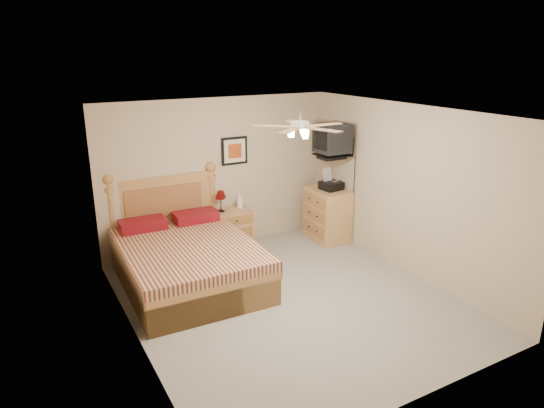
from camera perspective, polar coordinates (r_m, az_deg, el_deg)
The scene contains 17 objects.
floor at distance 6.64m, azimuth 2.03°, elevation -11.27°, with size 4.50×4.50×0.00m, color gray.
ceiling at distance 5.85m, azimuth 2.29°, elevation 10.68°, with size 4.00×4.50×0.04m, color white.
wall_back at distance 8.06m, azimuth -6.19°, elevation 3.50°, with size 4.00×0.04×2.50m, color #C2AD8F.
wall_front at distance 4.51m, azimuth 17.33°, elevation -8.98°, with size 4.00×0.04×2.50m, color #C2AD8F.
wall_left at distance 5.43m, azimuth -16.27°, elevation -4.26°, with size 0.04×4.50×2.50m, color #C2AD8F.
wall_right at distance 7.33m, azimuth 15.65°, elevation 1.49°, with size 0.04×4.50×2.50m, color #C2AD8F.
bed at distance 6.86m, azimuth -9.98°, elevation -3.66°, with size 1.75×2.30×1.49m, color #AC8048, non-canonical shape.
nightstand at distance 8.15m, azimuth -4.73°, elevation -3.00°, with size 0.63×0.47×0.68m, color #AB7048.
table_lamp at distance 7.93m, azimuth -6.05°, elevation 0.33°, with size 0.19×0.19×0.35m, color #4F0605, non-canonical shape.
lotion_bottle at distance 8.09m, azimuth -3.81°, elevation 0.37°, with size 0.10×0.10×0.26m, color white.
framed_picture at distance 8.06m, azimuth -4.45°, elevation 6.26°, with size 0.46×0.04×0.46m, color black.
dresser at distance 8.54m, azimuth 6.53°, elevation -1.23°, with size 0.54×0.78×0.92m, color #B4844A.
fax_machine at distance 8.35m, azimuth 7.01°, elevation 2.88°, with size 0.33×0.35×0.35m, color black, non-canonical shape.
magazine_lower at distance 8.66m, azimuth 5.48°, elevation 2.34°, with size 0.17×0.23×0.02m, color #BAB099.
magazine_upper at distance 8.67m, azimuth 5.61°, elevation 2.50°, with size 0.22×0.29×0.02m, color tan.
wall_tv at distance 8.03m, azimuth 7.97°, elevation 7.47°, with size 0.56×0.46×0.58m, color black, non-canonical shape.
ceiling_fan at distance 5.70m, azimuth 3.34°, elevation 9.06°, with size 1.14×1.14×0.28m, color white, non-canonical shape.
Camera 1 is at (-3.03, -4.95, 3.22)m, focal length 32.00 mm.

